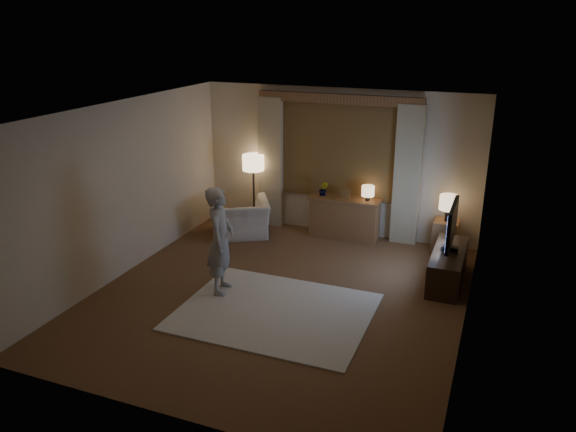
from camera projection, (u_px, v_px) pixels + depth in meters
The scene contains 13 objects.
room at pixel (292, 196), 7.93m from camera, with size 5.04×5.54×2.64m.
rug at pixel (275, 311), 7.48m from camera, with size 2.50×2.00×0.02m, color beige.
sideboard at pixel (344, 219), 9.93m from camera, with size 1.20×0.40×0.70m, color brown.
picture_frame at pixel (345, 195), 9.78m from camera, with size 0.16×0.02×0.20m, color brown.
plant at pixel (323, 189), 9.91m from camera, with size 0.17×0.13×0.30m, color #999999.
table_lamp_sideboard at pixel (368, 192), 9.61m from camera, with size 0.22×0.22×0.30m.
floor_lamp at pixel (253, 166), 10.28m from camera, with size 0.40×0.40×1.36m.
armchair at pixel (240, 218), 10.02m from camera, with size 1.01×0.89×0.66m, color beige.
side_table at pixel (445, 237), 9.31m from camera, with size 0.40×0.40×0.56m, color brown.
table_lamp_side at pixel (449, 203), 9.11m from camera, with size 0.30×0.30×0.44m.
tv_stand at pixel (448, 266), 8.27m from camera, with size 0.45×1.40×0.50m, color black.
tv at pixel (452, 226), 8.06m from camera, with size 0.24×0.98×0.71m.
person at pixel (220, 240), 7.79m from camera, with size 0.56×0.37×1.54m, color #A09B94.
Camera 1 is at (2.72, -6.57, 3.70)m, focal length 35.00 mm.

